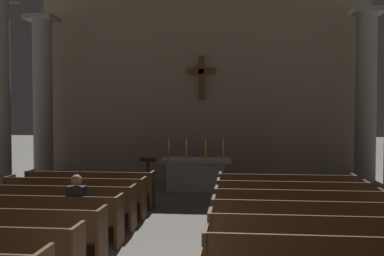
{
  "coord_description": "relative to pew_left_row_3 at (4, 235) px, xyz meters",
  "views": [
    {
      "loc": [
        1.25,
        -4.65,
        2.45
      ],
      "look_at": [
        0.0,
        7.87,
        2.0
      ],
      "focal_mm": 41.59,
      "sensor_mm": 36.0,
      "label": 1
    }
  ],
  "objects": [
    {
      "name": "column_left_fourth",
      "position": [
        -2.9,
        7.95,
        2.3
      ],
      "size": [
        0.98,
        0.98,
        5.71
      ],
      "color": "gray",
      "rests_on": "ground"
    },
    {
      "name": "apse_with_cross",
      "position": [
        2.46,
        9.38,
        2.85
      ],
      "size": [
        11.76,
        0.44,
        6.66
      ],
      "color": "gray",
      "rests_on": "ground"
    },
    {
      "name": "candlestick_inner_right",
      "position": [
        2.76,
        7.02,
        0.72
      ],
      "size": [
        0.16,
        0.16,
        0.6
      ],
      "color": "#B79338",
      "rests_on": "altar"
    },
    {
      "name": "pew_left_row_7",
      "position": [
        0.0,
        4.24,
        0.0
      ],
      "size": [
        3.27,
        0.5,
        0.95
      ],
      "color": "#422B19",
      "rests_on": "ground"
    },
    {
      "name": "pew_left_row_6",
      "position": [
        0.0,
        3.18,
        0.0
      ],
      "size": [
        3.27,
        0.5,
        0.95
      ],
      "color": "#422B19",
      "rests_on": "ground"
    },
    {
      "name": "pew_right_row_5",
      "position": [
        4.93,
        2.12,
        0.0
      ],
      "size": [
        3.27,
        0.5,
        0.95
      ],
      "color": "#422B19",
      "rests_on": "ground"
    },
    {
      "name": "altar",
      "position": [
        2.46,
        7.02,
        0.06
      ],
      "size": [
        2.2,
        0.9,
        1.01
      ],
      "color": "#A8A399",
      "rests_on": "ground"
    },
    {
      "name": "lone_worshipper",
      "position": [
        0.84,
        1.1,
        0.22
      ],
      "size": [
        0.32,
        0.43,
        1.32
      ],
      "color": "#26262B",
      "rests_on": "ground"
    },
    {
      "name": "pew_left_row_3",
      "position": [
        0.0,
        0.0,
        0.0
      ],
      "size": [
        3.27,
        0.5,
        0.95
      ],
      "color": "#422B19",
      "rests_on": "ground"
    },
    {
      "name": "column_right_fourth",
      "position": [
        7.82,
        7.95,
        2.3
      ],
      "size": [
        0.98,
        0.98,
        5.71
      ],
      "color": "gray",
      "rests_on": "ground"
    },
    {
      "name": "pew_left_row_4",
      "position": [
        0.0,
        1.06,
        0.0
      ],
      "size": [
        3.27,
        0.5,
        0.95
      ],
      "color": "#422B19",
      "rests_on": "ground"
    },
    {
      "name": "pew_right_row_7",
      "position": [
        4.93,
        4.24,
        0.0
      ],
      "size": [
        3.27,
        0.5,
        0.95
      ],
      "color": "#422B19",
      "rests_on": "ground"
    },
    {
      "name": "pew_left_row_5",
      "position": [
        0.0,
        2.12,
        0.0
      ],
      "size": [
        3.27,
        0.5,
        0.95
      ],
      "color": "#422B19",
      "rests_on": "ground"
    },
    {
      "name": "lectern",
      "position": [
        1.18,
        5.82,
        0.07
      ],
      "size": [
        0.44,
        0.36,
        1.15
      ],
      "color": "#422B19",
      "rests_on": "ground"
    },
    {
      "name": "pew_right_row_6",
      "position": [
        4.93,
        3.18,
        0.0
      ],
      "size": [
        3.27,
        0.5,
        0.95
      ],
      "color": "#422B19",
      "rests_on": "ground"
    },
    {
      "name": "pew_right_row_3",
      "position": [
        4.93,
        0.0,
        0.0
      ],
      "size": [
        3.27,
        0.5,
        0.95
      ],
      "color": "#422B19",
      "rests_on": "ground"
    },
    {
      "name": "pew_right_row_4",
      "position": [
        4.93,
        1.06,
        0.0
      ],
      "size": [
        3.27,
        0.5,
        0.95
      ],
      "color": "#422B19",
      "rests_on": "ground"
    },
    {
      "name": "candlestick_outer_left",
      "position": [
        1.61,
        7.02,
        0.72
      ],
      "size": [
        0.16,
        0.16,
        0.6
      ],
      "color": "#B79338",
      "rests_on": "altar"
    },
    {
      "name": "candlestick_outer_right",
      "position": [
        3.31,
        7.02,
        0.72
      ],
      "size": [
        0.16,
        0.16,
        0.6
      ],
      "color": "#B79338",
      "rests_on": "altar"
    },
    {
      "name": "candlestick_inner_left",
      "position": [
        2.16,
        7.02,
        0.72
      ],
      "size": [
        0.16,
        0.16,
        0.6
      ],
      "color": "#B79338",
      "rests_on": "altar"
    }
  ]
}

